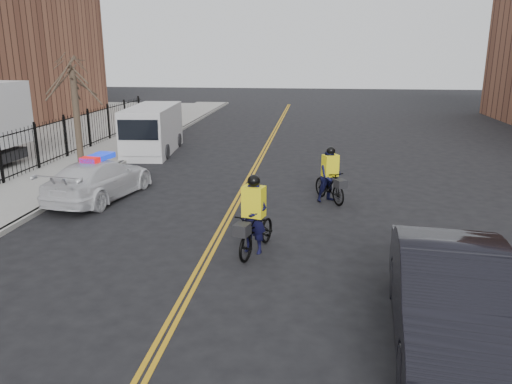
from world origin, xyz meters
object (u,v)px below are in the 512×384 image
object	(u,v)px
dark_sedan	(452,300)
cyclist_far	(330,180)
cargo_van	(152,131)
police_cruiser	(100,179)
cyclist_near	(254,226)

from	to	relation	value
dark_sedan	cyclist_far	size ratio (longest dim) A/B	2.81
dark_sedan	cargo_van	size ratio (longest dim) A/B	0.94
police_cruiser	cyclist_far	bearing A→B (deg)	-166.43
dark_sedan	cargo_van	bearing A→B (deg)	128.87
police_cruiser	cargo_van	world-z (taller)	cargo_van
police_cruiser	cyclist_near	xyz separation A→B (m)	(5.83, -4.12, 0.01)
cargo_van	cyclist_near	size ratio (longest dim) A/B	2.60
cyclist_far	police_cruiser	bearing A→B (deg)	154.66
police_cruiser	cyclist_far	distance (m)	7.84
police_cruiser	cargo_van	distance (m)	8.08
cyclist_near	dark_sedan	bearing A→B (deg)	-28.63
dark_sedan	cyclist_near	size ratio (longest dim) A/B	2.44
cyclist_near	cyclist_far	world-z (taller)	cyclist_near
cyclist_near	cyclist_far	xyz separation A→B (m)	(1.99, 4.68, 0.04)
police_cruiser	cyclist_near	world-z (taller)	cyclist_near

